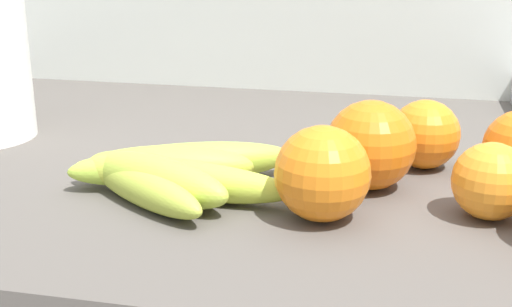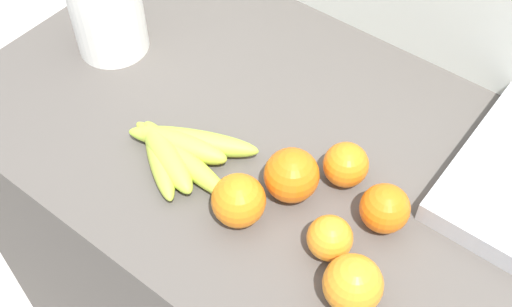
% 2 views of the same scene
% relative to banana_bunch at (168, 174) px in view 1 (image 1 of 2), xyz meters
% --- Properties ---
extents(wall_back, '(1.89, 0.06, 1.30)m').
position_rel_banana_bunch_xyz_m(wall_back, '(0.30, 0.48, -0.24)').
color(wall_back, silver).
rests_on(wall_back, ground).
extents(banana_bunch, '(0.22, 0.18, 0.04)m').
position_rel_banana_bunch_xyz_m(banana_bunch, '(0.00, 0.00, 0.00)').
color(banana_bunch, '#ABBD3F').
rests_on(banana_bunch, counter).
extents(orange_right, '(0.07, 0.07, 0.07)m').
position_rel_banana_bunch_xyz_m(orange_right, '(0.28, 0.01, 0.01)').
color(orange_right, orange).
rests_on(orange_right, counter).
extents(orange_center, '(0.08, 0.08, 0.08)m').
position_rel_banana_bunch_xyz_m(orange_center, '(0.18, 0.06, 0.02)').
color(orange_center, orange).
rests_on(orange_center, counter).
extents(orange_back_left, '(0.08, 0.08, 0.08)m').
position_rel_banana_bunch_xyz_m(orange_back_left, '(0.14, -0.03, 0.02)').
color(orange_back_left, orange).
rests_on(orange_back_left, counter).
extents(orange_far_right, '(0.07, 0.07, 0.07)m').
position_rel_banana_bunch_xyz_m(orange_far_right, '(0.23, 0.12, 0.02)').
color(orange_far_right, orange).
rests_on(orange_far_right, counter).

